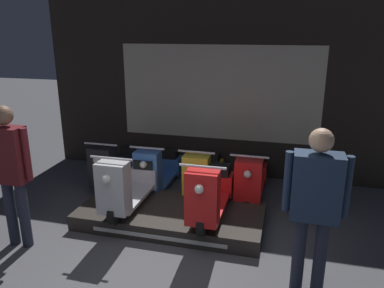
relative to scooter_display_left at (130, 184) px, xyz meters
name	(u,v)px	position (x,y,z in m)	size (l,w,h in m)	color
shop_wall_back	(219,90)	(0.85, 2.16, 1.04)	(6.60, 0.09, 3.20)	#28231E
display_platform	(171,216)	(0.58, 0.07, -0.45)	(2.60, 1.17, 0.22)	#2D2823
scooter_display_left	(130,184)	(0.00, 0.00, 0.00)	(0.57, 1.52, 0.91)	black
scooter_display_right	(211,193)	(1.17, 0.00, 0.00)	(0.57, 1.52, 0.91)	black
scooter_backrow_0	(116,166)	(-0.77, 1.15, -0.22)	(0.57, 1.52, 0.91)	black
scooter_backrow_1	(159,170)	(0.02, 1.15, -0.22)	(0.57, 1.52, 0.91)	black
scooter_backrow_2	(203,175)	(0.81, 1.15, -0.22)	(0.57, 1.52, 0.91)	black
scooter_backrow_3	(251,179)	(1.60, 1.15, -0.22)	(0.57, 1.52, 0.91)	black
scooter_backrow_4	(302,184)	(2.39, 1.15, -0.22)	(0.57, 1.52, 0.91)	black
person_left_browsing	(10,166)	(-1.11, -0.95, 0.52)	(0.58, 0.24, 1.82)	#232838
person_right_browsing	(315,198)	(2.41, -0.95, 0.51)	(0.63, 0.26, 1.78)	#232838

